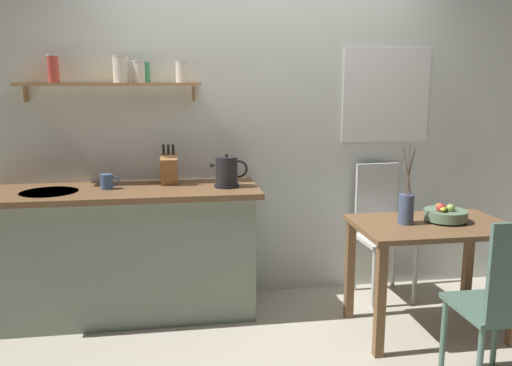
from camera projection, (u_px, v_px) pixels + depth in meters
ground_plane at (276, 324)px, 3.64m from camera, size 14.00×14.00×0.00m
back_wall at (287, 121)px, 4.05m from camera, size 6.80×0.11×2.70m
kitchen_counter at (128, 252)px, 3.71m from camera, size 1.83×0.63×0.93m
wall_shelf at (120, 77)px, 3.64m from camera, size 1.25×0.20×0.32m
dining_table at (431, 242)px, 3.44m from camera, size 0.99×0.65×0.75m
dining_chair_near at (502, 301)px, 2.71m from camera, size 0.38×0.43×0.99m
dining_chair_far at (381, 225)px, 4.09m from camera, size 0.41×0.43×1.02m
fruit_bowl at (445, 214)px, 3.45m from camera, size 0.28×0.28×0.13m
twig_vase at (406, 208)px, 3.38m from camera, size 0.10×0.10×0.52m
electric_kettle at (227, 172)px, 3.65m from camera, size 0.26×0.18×0.24m
knife_block at (169, 169)px, 3.74m from camera, size 0.12×0.18×0.29m
coffee_mug_by_sink at (107, 182)px, 3.59m from camera, size 0.13×0.08×0.10m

